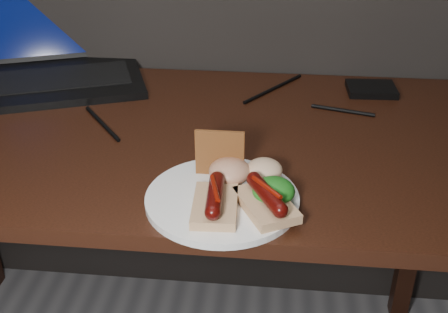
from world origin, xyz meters
name	(u,v)px	position (x,y,z in m)	size (l,w,h in m)	color
desk	(158,167)	(0.00, 1.38, 0.66)	(1.40, 0.70, 0.75)	#36180D
laptop	(58,57)	(-0.30, 1.65, 0.80)	(0.49, 0.48, 0.25)	black
hard_drive	(371,89)	(0.47, 1.63, 0.76)	(0.11, 0.09, 0.02)	black
desk_cables	(157,103)	(-0.02, 1.51, 0.75)	(1.00, 0.39, 0.01)	black
plate	(222,199)	(0.17, 1.14, 0.76)	(0.26, 0.26, 0.01)	white
bread_sausage_center	(215,201)	(0.16, 1.09, 0.78)	(0.08, 0.12, 0.04)	#E4BC86
bread_sausage_right	(266,200)	(0.24, 1.10, 0.78)	(0.12, 0.13, 0.04)	#E4BC86
crispbread	(220,153)	(0.15, 1.20, 0.80)	(0.09, 0.01, 0.09)	#975829
salad_greens	(274,191)	(0.25, 1.13, 0.78)	(0.07, 0.07, 0.04)	#125911
salsa_mound	(230,171)	(0.17, 1.18, 0.78)	(0.07, 0.07, 0.04)	maroon
coleslaw_mound	(264,170)	(0.23, 1.20, 0.78)	(0.06, 0.06, 0.04)	beige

